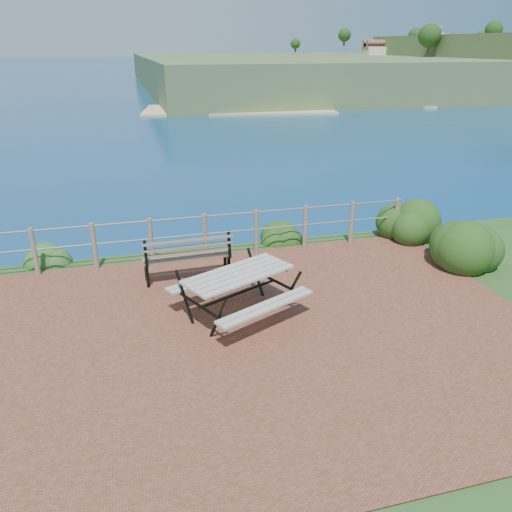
{
  "coord_description": "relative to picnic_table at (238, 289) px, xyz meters",
  "views": [
    {
      "loc": [
        -1.55,
        -6.69,
        4.34
      ],
      "look_at": [
        0.64,
        1.48,
        0.75
      ],
      "focal_mm": 35.0,
      "sensor_mm": 36.0,
      "label": 1
    }
  ],
  "objects": [
    {
      "name": "shrub_right_edge",
      "position": [
        4.91,
        2.61,
        -0.5
      ],
      "size": [
        1.12,
        1.12,
        1.6
      ],
      "primitive_type": "ellipsoid",
      "color": "#1D3F13",
      "rests_on": "ground"
    },
    {
      "name": "park_bench",
      "position": [
        -0.65,
        1.68,
        0.14
      ],
      "size": [
        1.75,
        0.49,
        0.98
      ],
      "rotation": [
        0.0,
        0.0,
        0.03
      ],
      "color": "brown",
      "rests_on": "ground"
    },
    {
      "name": "shrub_lip_west",
      "position": [
        -3.49,
        3.36,
        -0.5
      ],
      "size": [
        0.88,
        0.88,
        0.66
      ],
      "primitive_type": "ellipsoid",
      "color": "#215924",
      "rests_on": "ground"
    },
    {
      "name": "ocean",
      "position": [
        -0.13,
        199.29,
        -0.5
      ],
      "size": [
        1200.0,
        1200.0,
        0.0
      ],
      "primitive_type": "plane",
      "color": "#135773",
      "rests_on": "ground"
    },
    {
      "name": "distant_bay",
      "position": [
        172.94,
        201.89,
        -2.03
      ],
      "size": [
        290.0,
        232.36,
        24.0
      ],
      "color": "#465C2E",
      "rests_on": "ground"
    },
    {
      "name": "shrub_lip_east",
      "position": [
        1.73,
        3.39,
        -0.5
      ],
      "size": [
        0.79,
        0.79,
        0.54
      ],
      "primitive_type": "ellipsoid",
      "color": "#1D3F13",
      "rests_on": "ground"
    },
    {
      "name": "safety_railing",
      "position": [
        -0.13,
        2.64,
        0.07
      ],
      "size": [
        9.4,
        0.1,
        1.0
      ],
      "color": "#6B5B4C",
      "rests_on": "ground"
    },
    {
      "name": "shrub_right_front",
      "position": [
        5.07,
        0.94,
        -0.5
      ],
      "size": [
        1.22,
        1.22,
        1.73
      ],
      "primitive_type": "ellipsoid",
      "color": "#1D3F13",
      "rests_on": "ground"
    },
    {
      "name": "ground",
      "position": [
        -0.13,
        -0.71,
        -0.5
      ],
      "size": [
        10.0,
        7.0,
        0.12
      ],
      "primitive_type": "cube",
      "color": "brown",
      "rests_on": "ground"
    },
    {
      "name": "picnic_table",
      "position": [
        0.0,
        0.0,
        0.0
      ],
      "size": [
        2.02,
        1.49,
        0.79
      ],
      "rotation": [
        0.0,
        0.0,
        0.44
      ],
      "color": "#A09A8F",
      "rests_on": "ground"
    }
  ]
}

